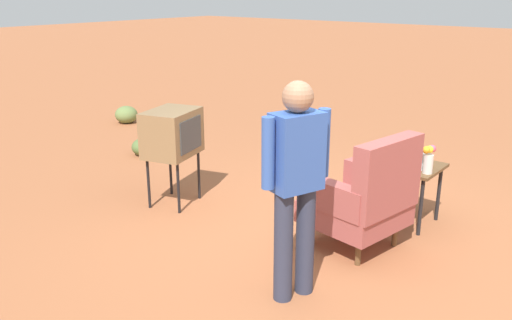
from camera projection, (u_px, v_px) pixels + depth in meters
The scene contains 12 objects.
ground_plane at pixel (331, 246), 4.87m from camera, with size 60.00×60.00×0.00m, color #A05B38.
armchair at pixel (365, 197), 4.68m from camera, with size 0.88×0.89×1.06m.
side_table at pixel (410, 173), 5.24m from camera, with size 0.56×0.56×0.59m.
tv_on_stand at pixel (172, 133), 5.61m from camera, with size 0.70×0.59×1.03m.
person_standing at pixel (296, 179), 3.82m from camera, with size 0.54×0.32×1.64m.
soda_can_red at pixel (404, 155), 5.33m from camera, with size 0.07×0.07×0.12m, color red.
bottle_short_clear at pixel (421, 160), 5.05m from camera, with size 0.06×0.06×0.20m, color silver.
bottle_wine_green at pixel (399, 151), 5.12m from camera, with size 0.07×0.07×0.32m, color #1E5623.
soda_can_blue at pixel (419, 157), 5.27m from camera, with size 0.07×0.07×0.12m, color blue.
flower_vase at pixel (429, 158), 4.94m from camera, with size 0.15×0.10×0.27m.
shrub_near at pixel (143, 147), 7.49m from camera, with size 0.31×0.31×0.24m, color #516B38.
shrub_far at pixel (126, 115), 9.27m from camera, with size 0.38×0.38×0.30m, color olive.
Camera 1 is at (3.85, 2.22, 2.23)m, focal length 37.73 mm.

